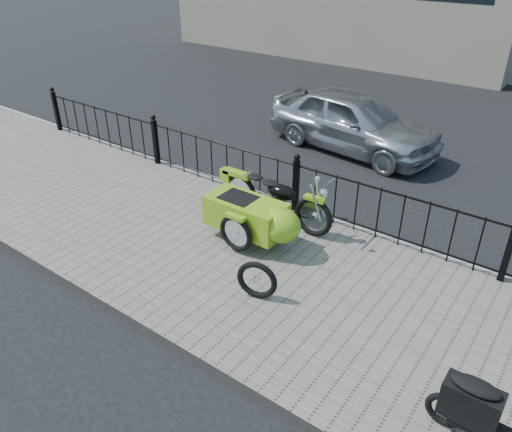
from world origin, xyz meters
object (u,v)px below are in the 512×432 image
Objects in this scene: motorcycle_sidecar at (260,214)px; sedan_car at (353,121)px; scooter at (496,419)px; spare_tire at (257,280)px.

sedan_car reaches higher than motorcycle_sidecar.
spare_tire is (-3.15, 0.51, -0.11)m from scooter.
spare_tire is 6.04m from sedan_car.
motorcycle_sidecar reaches higher than spare_tire.
motorcycle_sidecar is at bearing -164.06° from sedan_car.
spare_tire is at bearing -157.95° from sedan_car.
spare_tire is 0.14× the size of sedan_car.
motorcycle_sidecar is 1.52× the size of scooter.
spare_tire is (0.83, -1.22, -0.19)m from motorcycle_sidecar.
sedan_car reaches higher than spare_tire.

